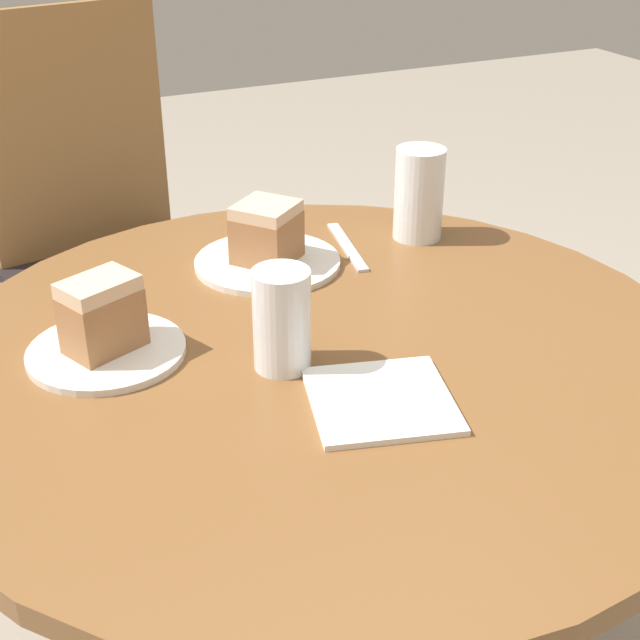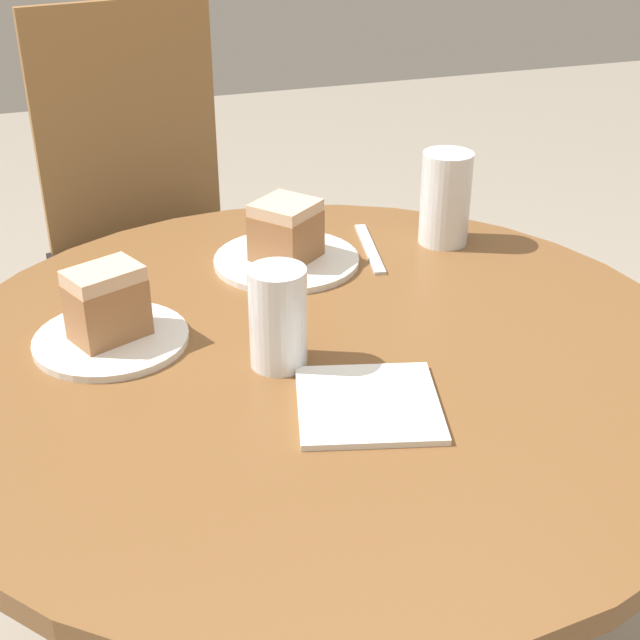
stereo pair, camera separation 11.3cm
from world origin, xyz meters
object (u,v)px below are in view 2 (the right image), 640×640
at_px(plate_far, 111,339).
at_px(cake_slice_near, 286,230).
at_px(cake_slice_far, 107,303).
at_px(glass_water, 445,204).
at_px(glass_lemonade, 278,323).
at_px(chair, 155,233).
at_px(plate_near, 287,260).

height_order(plate_far, cake_slice_near, cake_slice_near).
height_order(cake_slice_far, glass_water, glass_water).
bearing_deg(plate_far, glass_lemonade, -31.79).
height_order(cake_slice_near, glass_water, glass_water).
height_order(chair, cake_slice_far, chair).
bearing_deg(glass_water, cake_slice_near, 179.80).
distance_m(plate_near, glass_lemonade, 0.30).
bearing_deg(glass_lemonade, plate_near, 71.45).
bearing_deg(glass_water, cake_slice_far, -163.64).
xyz_separation_m(plate_near, cake_slice_far, (-0.29, -0.16, 0.05)).
height_order(glass_lemonade, glass_water, glass_water).
bearing_deg(cake_slice_near, glass_lemonade, -108.55).
bearing_deg(cake_slice_near, chair, 99.70).
height_order(plate_near, cake_slice_near, cake_slice_near).
relative_size(chair, cake_slice_far, 8.93).
bearing_deg(plate_near, cake_slice_far, -150.42).
bearing_deg(plate_near, glass_water, -0.20).
xyz_separation_m(plate_near, cake_slice_near, (0.00, 0.00, 0.05)).
height_order(plate_far, cake_slice_far, cake_slice_far).
bearing_deg(cake_slice_far, glass_water, 16.36).
distance_m(glass_lemonade, glass_water, 0.46).
bearing_deg(cake_slice_near, glass_water, -0.20).
relative_size(glass_lemonade, glass_water, 0.87).
height_order(chair, plate_far, chair).
relative_size(plate_near, glass_water, 1.50).
bearing_deg(cake_slice_far, plate_far, 0.00).
xyz_separation_m(glass_lemonade, glass_water, (0.36, 0.28, 0.01)).
distance_m(plate_far, cake_slice_near, 0.34).
xyz_separation_m(cake_slice_far, glass_lemonade, (0.19, -0.12, -0.00)).
distance_m(chair, glass_water, 0.81).
bearing_deg(glass_water, plate_near, 179.80).
distance_m(chair, plate_near, 0.70).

